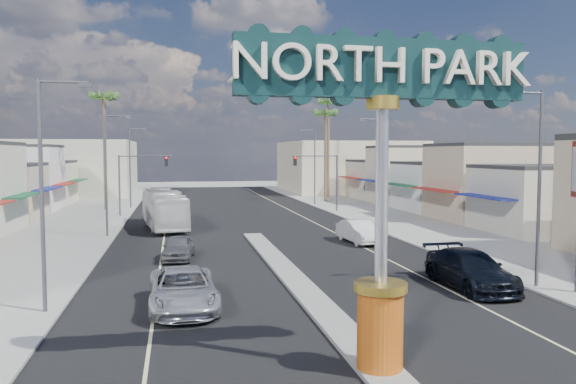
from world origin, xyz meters
name	(u,v)px	position (x,y,z in m)	size (l,w,h in m)	color
ground	(250,234)	(0.00, 30.00, 0.00)	(160.00, 160.00, 0.00)	gray
road	(250,234)	(0.00, 30.00, 0.01)	(20.00, 120.00, 0.01)	black
median_island	(293,278)	(0.00, 14.00, 0.08)	(1.30, 30.00, 0.16)	gray
sidewalk_left	(58,238)	(-14.00, 30.00, 0.06)	(8.00, 120.00, 0.12)	gray
sidewalk_right	(420,228)	(14.00, 30.00, 0.06)	(8.00, 120.00, 0.12)	gray
storefront_row_right	(455,183)	(24.00, 43.00, 3.00)	(12.00, 42.00, 6.00)	#B7B29E
backdrop_far_left	(63,168)	(-22.00, 75.00, 4.00)	(20.00, 20.00, 8.00)	#B7B29E
backdrop_far_right	(348,167)	(22.00, 75.00, 4.00)	(20.00, 20.00, 8.00)	beige
gateway_sign	(382,164)	(0.00, 1.98, 5.93)	(8.20, 1.50, 9.15)	#C3410F
traffic_signal_left	(138,173)	(-9.18, 43.99, 4.27)	(5.09, 0.45, 6.00)	#47474C
traffic_signal_right	(320,172)	(9.18, 43.99, 4.27)	(5.09, 0.45, 6.00)	#47474C
streetlight_l_near	(46,183)	(-10.43, 10.00, 5.07)	(2.03, 0.22, 9.00)	#47474C
streetlight_l_mid	(108,169)	(-10.43, 30.00, 5.07)	(2.03, 0.22, 9.00)	#47474C
streetlight_l_far	(131,163)	(-10.43, 52.00, 5.07)	(2.03, 0.22, 9.00)	#47474C
streetlight_r_near	(536,178)	(10.43, 10.00, 5.07)	(2.03, 0.22, 9.00)	#47474C
streetlight_r_mid	(379,167)	(10.43, 30.00, 5.07)	(2.03, 0.22, 9.00)	#47474C
streetlight_r_far	(313,163)	(10.43, 52.00, 5.07)	(2.03, 0.22, 9.00)	#47474C
palm_left_far	(104,103)	(-13.00, 50.00, 11.50)	(2.60, 2.60, 13.10)	brown
palm_right_mid	(326,118)	(13.00, 56.00, 10.60)	(2.60, 2.60, 12.10)	brown
palm_right_far	(328,108)	(15.00, 62.00, 12.39)	(2.60, 2.60, 14.10)	brown
suv_left	(183,289)	(-5.36, 9.75, 0.79)	(2.63, 5.70, 1.58)	silver
suv_right	(470,270)	(7.65, 10.68, 0.86)	(2.41, 5.93, 1.72)	black
car_parked_left	(178,248)	(-5.50, 20.40, 0.70)	(1.65, 4.11, 1.40)	slate
car_parked_right	(359,232)	(6.80, 24.13, 0.78)	(1.66, 4.76, 1.57)	silver
city_bus	(164,209)	(-6.59, 34.80, 1.56)	(2.62, 11.18, 3.12)	silver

